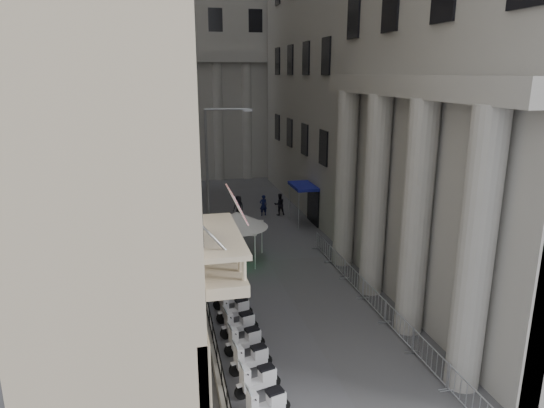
{
  "coord_description": "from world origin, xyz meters",
  "views": [
    {
      "loc": [
        -5.87,
        -7.39,
        10.92
      ],
      "look_at": [
        -0.56,
        15.79,
        4.5
      ],
      "focal_mm": 32.0,
      "sensor_mm": 36.0,
      "label": 1
    }
  ],
  "objects_px": {
    "street_lamp": "(213,167)",
    "pedestrian_a": "(263,205)",
    "info_kiosk": "(229,256)",
    "pedestrian_b": "(279,204)",
    "security_tent": "(229,218)"
  },
  "relations": [
    {
      "from": "street_lamp",
      "to": "pedestrian_a",
      "type": "bearing_deg",
      "value": 61.2
    },
    {
      "from": "street_lamp",
      "to": "info_kiosk",
      "type": "distance_m",
      "value": 5.73
    },
    {
      "from": "info_kiosk",
      "to": "pedestrian_b",
      "type": "distance_m",
      "value": 11.6
    },
    {
      "from": "security_tent",
      "to": "info_kiosk",
      "type": "relative_size",
      "value": 2.16
    },
    {
      "from": "street_lamp",
      "to": "pedestrian_b",
      "type": "relative_size",
      "value": 5.06
    },
    {
      "from": "security_tent",
      "to": "street_lamp",
      "type": "distance_m",
      "value": 3.3
    },
    {
      "from": "info_kiosk",
      "to": "security_tent",
      "type": "bearing_deg",
      "value": 62.59
    },
    {
      "from": "street_lamp",
      "to": "pedestrian_a",
      "type": "distance_m",
      "value": 9.42
    },
    {
      "from": "pedestrian_a",
      "to": "pedestrian_b",
      "type": "bearing_deg",
      "value": 163.88
    },
    {
      "from": "pedestrian_a",
      "to": "pedestrian_b",
      "type": "relative_size",
      "value": 0.94
    },
    {
      "from": "street_lamp",
      "to": "pedestrian_a",
      "type": "relative_size",
      "value": 5.37
    },
    {
      "from": "info_kiosk",
      "to": "pedestrian_a",
      "type": "height_order",
      "value": "info_kiosk"
    },
    {
      "from": "security_tent",
      "to": "pedestrian_b",
      "type": "bearing_deg",
      "value": 58.02
    },
    {
      "from": "security_tent",
      "to": "street_lamp",
      "type": "relative_size",
      "value": 0.42
    },
    {
      "from": "street_lamp",
      "to": "info_kiosk",
      "type": "relative_size",
      "value": 5.19
    }
  ]
}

